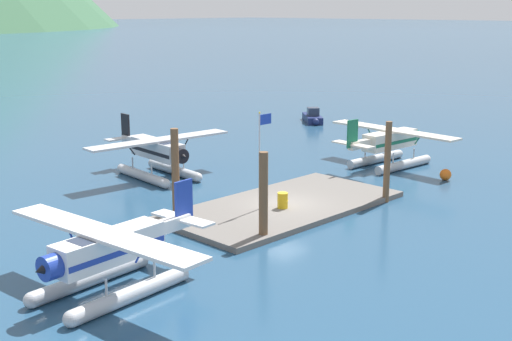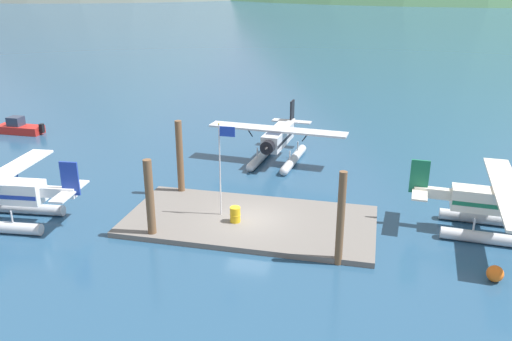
% 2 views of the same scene
% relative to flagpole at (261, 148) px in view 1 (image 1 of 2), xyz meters
% --- Properties ---
extents(ground_plane, '(1200.00, 1200.00, 0.00)m').
position_rel_flagpole_xyz_m(ground_plane, '(1.62, -0.21, -3.71)').
color(ground_plane, navy).
extents(dock_platform, '(14.01, 6.89, 0.30)m').
position_rel_flagpole_xyz_m(dock_platform, '(1.62, -0.21, -3.56)').
color(dock_platform, '#66605B').
rests_on(dock_platform, ground).
extents(piling_near_left, '(0.45, 0.45, 4.43)m').
position_rel_flagpole_xyz_m(piling_near_left, '(-3.03, -3.10, -1.50)').
color(piling_near_left, brown).
rests_on(piling_near_left, ground).
extents(piling_near_right, '(0.37, 0.37, 4.79)m').
position_rel_flagpole_xyz_m(piling_near_right, '(6.88, -3.55, -1.32)').
color(piling_near_right, brown).
rests_on(piling_near_right, ground).
extents(piling_far_left, '(0.42, 0.42, 4.91)m').
position_rel_flagpole_xyz_m(piling_far_left, '(-3.66, 2.89, -1.26)').
color(piling_far_left, brown).
rests_on(piling_far_left, ground).
extents(flagpole, '(0.95, 0.10, 5.43)m').
position_rel_flagpole_xyz_m(flagpole, '(0.00, 0.00, 0.00)').
color(flagpole, silver).
rests_on(flagpole, dock_platform).
extents(fuel_drum, '(0.62, 0.62, 0.88)m').
position_rel_flagpole_xyz_m(fuel_drum, '(0.93, -0.77, -2.97)').
color(fuel_drum, gold).
rests_on(fuel_drum, dock_platform).
extents(mooring_buoy, '(0.76, 0.76, 0.76)m').
position_rel_flagpole_xyz_m(mooring_buoy, '(13.99, -3.46, -3.33)').
color(mooring_buoy, orange).
rests_on(mooring_buoy, ground).
extents(seaplane_silver_bow_centre, '(10.48, 7.97, 3.84)m').
position_rel_flagpole_xyz_m(seaplane_silver_bow_centre, '(1.10, 10.71, -2.14)').
color(seaplane_silver_bow_centre, '#B7BABF').
rests_on(seaplane_silver_bow_centre, ground).
extents(seaplane_cream_stbd_fwd, '(7.97, 10.47, 3.84)m').
position_rel_flagpole_xyz_m(seaplane_cream_stbd_fwd, '(14.88, 1.53, -2.14)').
color(seaplane_cream_stbd_fwd, '#B7BABF').
rests_on(seaplane_cream_stbd_fwd, ground).
extents(seaplane_white_port_aft, '(7.96, 10.49, 3.84)m').
position_rel_flagpole_xyz_m(seaplane_white_port_aft, '(-11.94, -3.22, -2.14)').
color(seaplane_white_port_aft, '#B7BABF').
rests_on(seaplane_white_port_aft, ground).
extents(boat_navy_open_east, '(3.90, 4.14, 1.50)m').
position_rel_flagpole_xyz_m(boat_navy_open_east, '(25.90, 17.96, -3.23)').
color(boat_navy_open_east, navy).
rests_on(boat_navy_open_east, ground).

